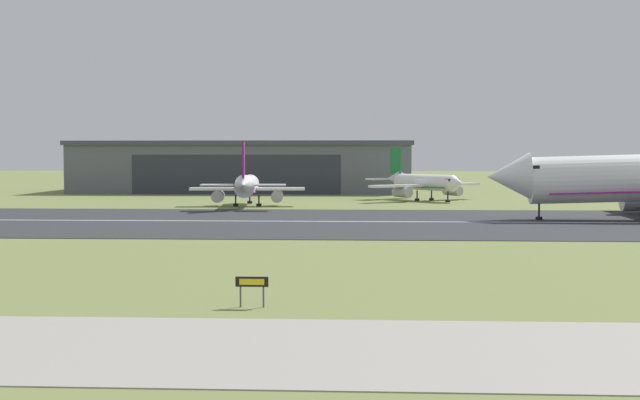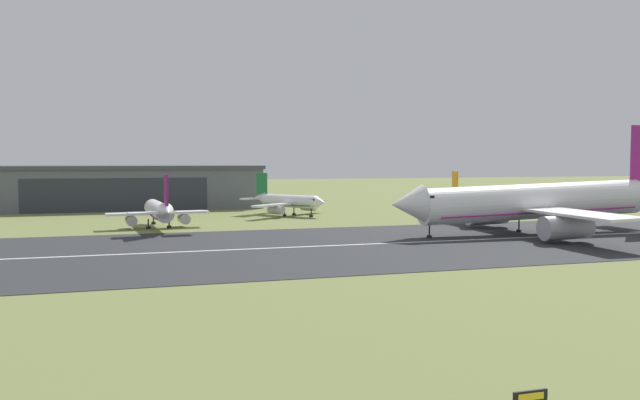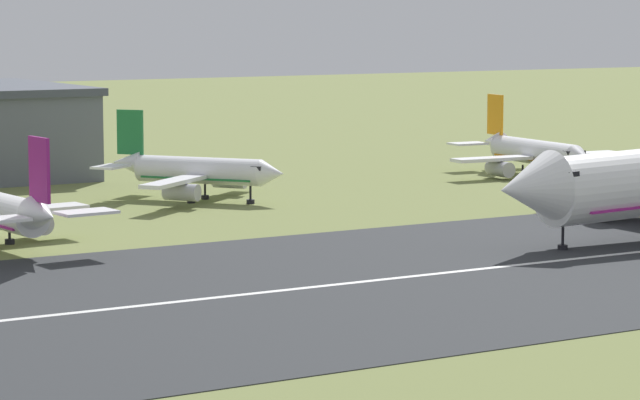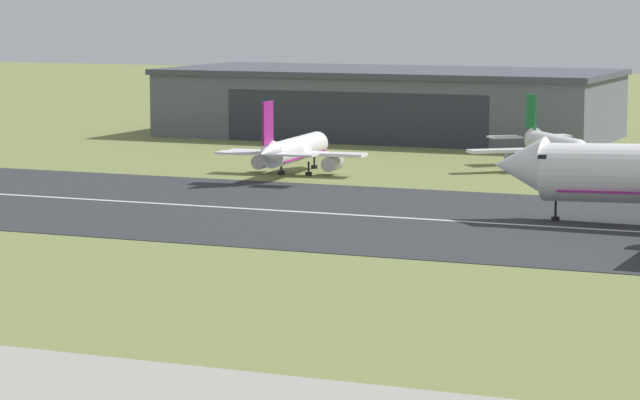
# 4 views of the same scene
# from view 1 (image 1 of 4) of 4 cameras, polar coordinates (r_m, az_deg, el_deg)

# --- Properties ---
(ground_plane) EXTENTS (726.77, 726.77, 0.00)m
(ground_plane) POSITION_cam_1_polar(r_m,az_deg,el_deg) (60.79, -10.18, -4.92)
(ground_plane) COLOR olive
(runway_strip) EXTENTS (486.77, 45.85, 0.06)m
(runway_strip) POSITION_cam_1_polar(r_m,az_deg,el_deg) (108.94, -4.17, -1.37)
(runway_strip) COLOR #2B2D30
(runway_strip) RESTS_ON ground_plane
(runway_centreline) EXTENTS (438.09, 0.70, 0.01)m
(runway_centreline) POSITION_cam_1_polar(r_m,az_deg,el_deg) (108.94, -4.17, -1.35)
(runway_centreline) COLOR silver
(runway_centreline) RESTS_ON runway_strip
(taxiway_road) EXTENTS (365.08, 13.29, 0.05)m
(taxiway_road) POSITION_cam_1_polar(r_m,az_deg,el_deg) (40.68, -17.24, -8.90)
(taxiway_road) COLOR gray
(taxiway_road) RESTS_ON ground_plane
(hangar_building) EXTENTS (72.04, 31.65, 10.93)m
(hangar_building) POSITION_cam_1_polar(r_m,az_deg,el_deg) (196.38, -4.75, 2.16)
(hangar_building) COLOR slate
(hangar_building) RESTS_ON ground_plane
(airplane_parked_west) EXTENTS (18.23, 24.35, 9.96)m
(airplane_parked_west) POSITION_cam_1_polar(r_m,az_deg,el_deg) (139.82, -4.69, 0.88)
(airplane_parked_west) COLOR white
(airplane_parked_west) RESTS_ON ground_plane
(airplane_parked_centre) EXTENTS (20.91, 19.82, 9.41)m
(airplane_parked_centre) POSITION_cam_1_polar(r_m,az_deg,el_deg) (157.50, 6.68, 1.10)
(airplane_parked_centre) COLOR white
(airplane_parked_centre) RESTS_ON ground_plane
(runway_sign) EXTENTS (1.79, 0.13, 1.66)m
(runway_sign) POSITION_cam_1_polar(r_m,az_deg,el_deg) (48.43, -4.38, -5.39)
(runway_sign) COLOR #4C4C51
(runway_sign) RESTS_ON ground_plane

